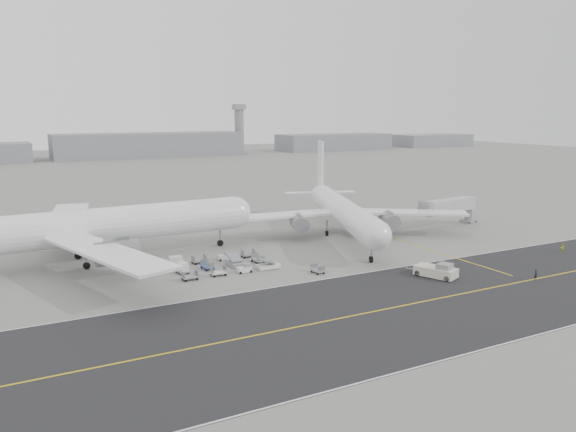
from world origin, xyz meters
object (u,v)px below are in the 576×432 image
jet_bridge (449,207)px  ground_crew_a (536,275)px  airliner_b (342,211)px  pushback_tug (437,271)px  ground_crew_b (562,248)px  control_tower (239,128)px  airliner_a (83,228)px

jet_bridge → ground_crew_a: jet_bridge is taller
airliner_b → pushback_tug: bearing=-76.1°
airliner_b → ground_crew_a: airliner_b is taller
ground_crew_b → airliner_b: bearing=-64.4°
control_tower → airliner_b: 253.96m
airliner_b → pushback_tug: (-3.35, -33.27, -4.52)m
control_tower → airliner_a: control_tower is taller
airliner_a → ground_crew_a: size_ratio=38.58×
airliner_a → pushback_tug: airliner_a is taller
airliner_b → ground_crew_b: (29.30, -32.05, -4.64)m
airliner_a → airliner_b: bearing=-95.2°
control_tower → jet_bridge: control_tower is taller
ground_crew_a → ground_crew_b: 21.90m
airliner_a → jet_bridge: 80.94m
airliner_a → ground_crew_b: (82.24, -34.27, -5.64)m
jet_bridge → airliner_b: bearing=166.5°
control_tower → ground_crew_a: (-68.49, -283.22, -15.40)m
pushback_tug → ground_crew_a: size_ratio=5.07×
control_tower → ground_crew_a: size_ratio=18.28×
airliner_b → jet_bridge: airliner_b is taller
jet_bridge → ground_crew_a: size_ratio=10.38×
airliner_a → ground_crew_b: size_ratio=36.50×
control_tower → pushback_tug: control_tower is taller
airliner_a → pushback_tug: size_ratio=7.61×
pushback_tug → ground_crew_a: (13.05, -8.56, -0.17)m
pushback_tug → ground_crew_a: pushback_tug is taller
jet_bridge → ground_crew_b: (1.50, -29.01, -3.71)m
control_tower → airliner_a: bearing=-118.7°
ground_crew_a → ground_crew_b: (19.59, 9.79, 0.05)m
ground_crew_b → control_tower: bearing=-116.9°
control_tower → jet_bridge: 249.83m
airliner_b → jet_bridge: (27.80, -3.04, -0.93)m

